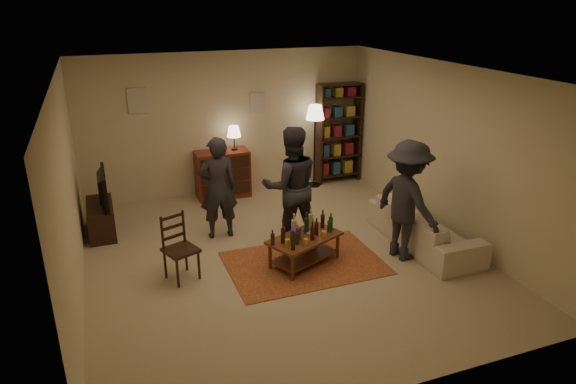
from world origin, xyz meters
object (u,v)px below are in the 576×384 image
floor_lamp (315,118)px  coffee_table (304,239)px  person_right (291,186)px  person_by_sofa (407,201)px  bookshelf (338,132)px  tv_stand (100,211)px  sofa (424,227)px  dining_chair (178,245)px  person_left (218,188)px  dresser (223,173)px

floor_lamp → coffee_table: bearing=-115.8°
person_right → person_by_sofa: person_right is taller
coffee_table → bookshelf: (2.01, 3.10, 0.64)m
bookshelf → person_by_sofa: bearing=-99.1°
person_by_sofa → coffee_table: bearing=67.1°
tv_stand → sofa: size_ratio=0.51×
floor_lamp → sofa: size_ratio=0.79×
bookshelf → floor_lamp: 0.70m
dining_chair → tv_stand: bearing=95.8°
tv_stand → person_left: (1.77, -0.79, 0.44)m
sofa → person_right: size_ratio=1.12×
floor_lamp → person_by_sofa: (0.03, -3.27, -0.51)m
person_right → dresser: bearing=-70.4°
tv_stand → person_right: bearing=-26.4°
floor_lamp → person_left: size_ratio=1.01×
coffee_table → tv_stand: tv_stand is taller
dining_chair → dresser: dresser is taller
person_by_sofa → person_right: bearing=41.7°
dresser → bookshelf: 2.50m
dresser → sofa: dresser is taller
person_left → person_right: person_right is taller
person_by_sofa → sofa: bearing=-77.3°
sofa → person_right: (-1.88, 0.83, 0.62)m
dining_chair → person_right: person_right is taller
coffee_table → sofa: 1.97m
person_by_sofa → tv_stand: bearing=48.6°
bookshelf → floor_lamp: size_ratio=1.22×
coffee_table → bookshelf: size_ratio=0.59×
person_right → sofa: bearing=163.3°
tv_stand → sofa: bearing=-25.3°
dining_chair → person_by_sofa: bearing=-31.0°
sofa → person_by_sofa: size_ratio=1.17×
coffee_table → dresser: (-0.43, 3.03, 0.09)m
dining_chair → bookshelf: bearing=16.1°
dresser → floor_lamp: floor_lamp is taller
dining_chair → dresser: 3.07m
dresser → bookshelf: size_ratio=0.67×
dining_chair → tv_stand: (-0.95, 1.87, -0.10)m
person_right → person_by_sofa: size_ratio=1.05×
coffee_table → bookshelf: bearing=57.0°
bookshelf → person_right: (-1.93, -2.35, -0.11)m
floor_lamp → person_by_sofa: 3.31m
coffee_table → dining_chair: size_ratio=1.27×
sofa → dresser: bearing=37.5°
coffee_table → dining_chair: (-1.73, 0.25, 0.10)m
bookshelf → floor_lamp: (-0.58, -0.13, 0.37)m
tv_stand → coffee_table: bearing=-38.3°
coffee_table → person_by_sofa: bearing=-11.8°
dresser → person_left: 1.80m
tv_stand → person_by_sofa: 4.83m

